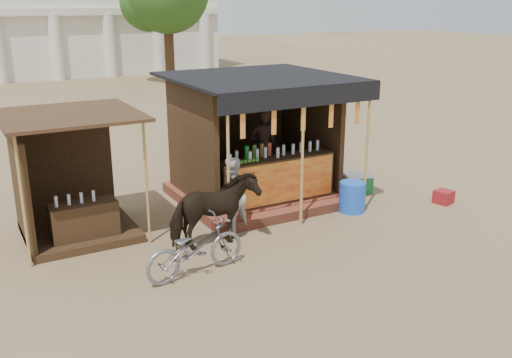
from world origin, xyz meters
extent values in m
plane|color=#846B4C|center=(0.00, 0.00, 0.00)|extent=(120.00, 120.00, 0.00)
cube|color=brown|center=(1.00, 3.50, 0.11)|extent=(3.40, 2.80, 0.22)
cube|color=brown|center=(1.00, 1.95, 0.10)|extent=(3.40, 0.35, 0.20)
cube|color=#3D2916|center=(1.00, 2.55, 0.69)|extent=(2.60, 0.55, 0.95)
cube|color=red|center=(1.00, 2.27, 0.69)|extent=(2.50, 0.02, 0.88)
cube|color=#3D2916|center=(1.00, 4.75, 1.47)|extent=(3.00, 0.12, 2.50)
cube|color=#3D2916|center=(-0.50, 3.50, 1.47)|extent=(0.12, 2.50, 2.50)
cube|color=#3D2916|center=(2.50, 3.50, 1.47)|extent=(0.12, 2.50, 2.50)
cube|color=black|center=(1.00, 3.30, 2.75)|extent=(3.60, 3.60, 0.06)
cube|color=black|center=(1.00, 1.52, 2.57)|extent=(3.60, 0.06, 0.36)
cylinder|color=tan|center=(-0.60, 1.55, 1.38)|extent=(0.06, 0.06, 2.75)
cylinder|color=tan|center=(1.00, 1.55, 1.38)|extent=(0.06, 0.06, 2.75)
cylinder|color=tan|center=(2.60, 1.55, 1.38)|extent=(0.06, 0.06, 2.75)
cube|color=red|center=(-0.30, 1.55, 2.20)|extent=(0.10, 0.02, 0.55)
cube|color=red|center=(0.35, 1.55, 2.20)|extent=(0.10, 0.02, 0.55)
cube|color=red|center=(1.00, 1.55, 2.20)|extent=(0.10, 0.02, 0.55)
cube|color=red|center=(1.65, 1.55, 2.20)|extent=(0.10, 0.02, 0.55)
cube|color=red|center=(2.30, 1.55, 2.20)|extent=(0.10, 0.02, 0.55)
imported|color=black|center=(1.30, 3.60, 1.11)|extent=(0.73, 0.57, 1.78)
cube|color=#3D2916|center=(-3.00, 3.20, 0.07)|extent=(2.00, 2.00, 0.15)
cube|color=#3D2916|center=(-3.00, 4.15, 1.05)|extent=(1.90, 0.10, 2.10)
cube|color=#3D2916|center=(-3.95, 3.20, 1.05)|extent=(0.10, 1.90, 2.10)
cube|color=#472D19|center=(-3.00, 3.10, 2.35)|extent=(2.40, 2.40, 0.06)
cylinder|color=tan|center=(-4.05, 2.15, 1.18)|extent=(0.05, 0.05, 2.35)
cylinder|color=tan|center=(-1.95, 2.15, 1.18)|extent=(0.05, 0.05, 2.35)
cube|color=#3D2916|center=(-3.00, 2.70, 0.40)|extent=(1.20, 0.50, 0.80)
imported|color=black|center=(-0.96, 1.42, 0.68)|extent=(1.64, 0.81, 1.36)
imported|color=gray|center=(-1.71, 0.56, 0.47)|extent=(1.87, 0.88, 0.94)
imported|color=silver|center=(-0.37, 1.92, 0.75)|extent=(0.82, 0.69, 1.49)
cylinder|color=blue|center=(2.37, 1.66, 0.32)|extent=(0.63, 0.63, 0.65)
cube|color=maroon|center=(4.48, 1.09, 0.14)|extent=(0.43, 0.44, 0.29)
cube|color=#186C30|center=(3.27, 2.60, 0.20)|extent=(0.72, 0.59, 0.40)
cube|color=white|center=(3.27, 2.60, 0.43)|extent=(0.74, 0.61, 0.06)
cylinder|color=silver|center=(1.00, 26.40, 1.80)|extent=(0.70, 0.70, 3.60)
cylinder|color=silver|center=(4.00, 26.40, 1.80)|extent=(0.70, 0.70, 3.60)
cylinder|color=silver|center=(7.00, 26.40, 1.80)|extent=(0.70, 0.70, 3.60)
cylinder|color=silver|center=(10.00, 26.40, 1.80)|extent=(0.70, 0.70, 3.60)
cylinder|color=#382314|center=(6.00, 22.00, 2.00)|extent=(0.50, 0.50, 4.00)
sphere|color=#366021|center=(5.20, 22.60, 4.20)|extent=(2.99, 2.99, 2.99)
camera|label=1|loc=(-4.95, -7.35, 4.32)|focal=40.00mm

